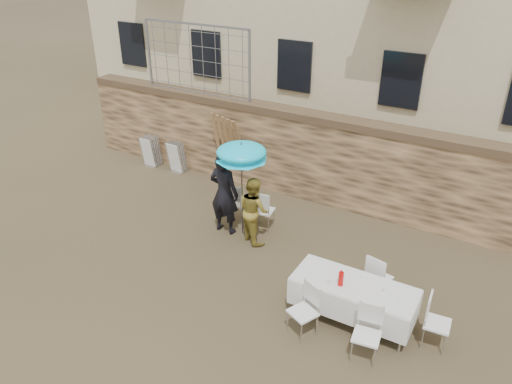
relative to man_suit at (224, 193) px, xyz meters
The scene contains 17 objects.
ground 2.76m from the man_suit, 76.72° to the right, with size 80.00×80.00×0.00m, color brown.
stone_wall 2.55m from the man_suit, 76.48° to the left, with size 13.00×0.50×2.20m, color olive.
chain_link_fence 4.06m from the man_suit, 134.15° to the left, with size 3.20×0.06×1.80m, color gray, non-canonical shape.
man_suit is the anchor object (origin of this frame).
woman_dress 0.78m from the man_suit, ahead, with size 0.73×0.57×1.51m, color gold.
umbrella 1.05m from the man_suit, 14.04° to the left, with size 1.11×1.11×2.04m.
couple_chair_left 0.73m from the man_suit, 90.00° to the left, with size 0.48×0.48×0.96m, color white, non-canonical shape.
couple_chair_right 1.01m from the man_suit, 38.16° to the left, with size 0.48×0.48×0.96m, color white, non-canonical shape.
banquet_table 3.79m from the man_suit, 21.10° to the right, with size 2.10×0.85×0.78m.
soda_bottle 3.66m from the man_suit, 24.42° to the right, with size 0.09×0.09×0.26m, color red.
table_chair_front_left 3.64m from the man_suit, 35.79° to the right, with size 0.48×0.48×0.96m, color white, non-canonical shape.
table_chair_front_right 4.57m from the man_suit, 27.66° to the right, with size 0.48×0.48×0.96m, color white, non-canonical shape.
table_chair_back 3.80m from the man_suit, ahead, with size 0.48×0.48×0.96m, color white, non-canonical shape.
table_chair_side 5.11m from the man_suit, 14.36° to the right, with size 0.48×0.48×0.96m, color white, non-canonical shape.
chair_stack_left 4.35m from the man_suit, 151.24° to the left, with size 0.46×0.47×0.92m, color white, non-canonical shape.
chair_stack_right 3.60m from the man_suit, 144.25° to the left, with size 0.46×0.40×0.92m, color white, non-canonical shape.
wood_planks 2.51m from the man_suit, 120.97° to the left, with size 0.70×0.20×2.00m, color #A37749, non-canonical shape.
Camera 1 is at (4.86, -5.52, 6.09)m, focal length 35.00 mm.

